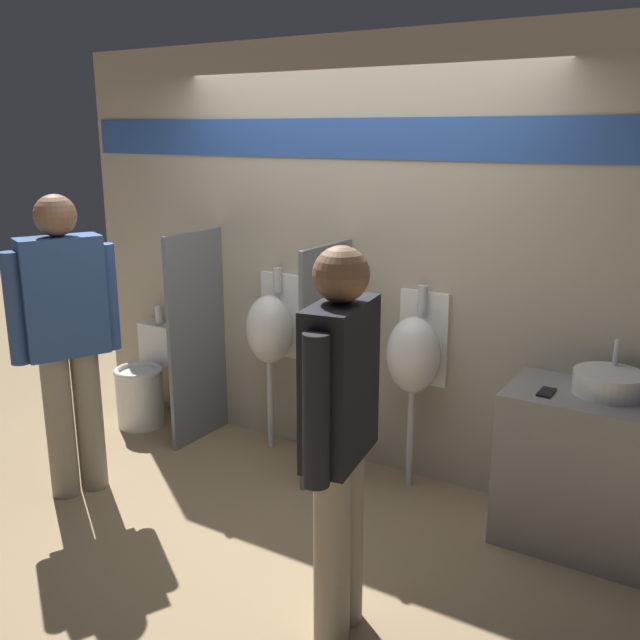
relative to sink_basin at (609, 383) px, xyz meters
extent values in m
plane|color=#997F5B|center=(-1.61, -0.36, -0.90)|extent=(16.00, 16.00, 0.00)
cube|color=#B2A893|center=(-1.61, 0.24, 0.45)|extent=(4.47, 0.06, 2.70)
cube|color=#2D56AD|center=(-1.61, 0.21, 1.19)|extent=(4.38, 0.01, 0.24)
cube|color=gray|center=(0.05, -0.05, -0.48)|extent=(1.06, 0.53, 0.84)
cylinder|color=white|center=(0.00, 0.00, 0.00)|extent=(0.36, 0.36, 0.12)
cylinder|color=silver|center=(0.00, 0.12, 0.13)|extent=(0.03, 0.03, 0.14)
cube|color=black|center=(-0.27, -0.16, -0.05)|extent=(0.07, 0.14, 0.01)
cube|color=slate|center=(-2.69, -0.07, -0.16)|extent=(0.03, 0.56, 1.48)
cube|color=slate|center=(-1.63, -0.07, -0.16)|extent=(0.03, 0.56, 1.48)
cylinder|color=silver|center=(-2.16, 0.05, -0.59)|extent=(0.04, 0.04, 0.64)
ellipsoid|color=white|center=(-2.16, 0.05, -0.05)|extent=(0.33, 0.29, 0.47)
cube|color=white|center=(-2.16, 0.20, 0.02)|extent=(0.31, 0.02, 0.58)
cylinder|color=silver|center=(-2.16, 0.16, 0.27)|extent=(0.06, 0.06, 0.16)
cylinder|color=silver|center=(-1.11, 0.05, -0.59)|extent=(0.04, 0.04, 0.64)
ellipsoid|color=white|center=(-1.11, 0.05, -0.05)|extent=(0.33, 0.29, 0.47)
cube|color=white|center=(-1.11, 0.20, 0.02)|extent=(0.31, 0.02, 0.58)
cylinder|color=silver|center=(-1.11, 0.16, 0.27)|extent=(0.06, 0.06, 0.16)
cylinder|color=white|center=(-3.22, -0.14, -0.70)|extent=(0.35, 0.35, 0.41)
torus|color=white|center=(-3.22, -0.14, -0.48)|extent=(0.36, 0.36, 0.04)
cube|color=white|center=(-3.22, 0.12, -0.33)|extent=(0.35, 0.16, 0.31)
cylinder|color=silver|center=(-3.22, 0.10, -0.10)|extent=(0.06, 0.06, 0.14)
cylinder|color=gray|center=(-2.83, -1.15, -0.47)|extent=(0.16, 0.16, 0.87)
cylinder|color=gray|center=(-2.76, -0.99, -0.47)|extent=(0.16, 0.16, 0.87)
cube|color=#2D4C84|center=(-2.80, -1.07, 0.32)|extent=(0.37, 0.50, 0.69)
cylinder|color=#2D4C84|center=(-2.90, -1.30, 0.28)|extent=(0.11, 0.11, 0.64)
cylinder|color=#2D4C84|center=(-2.69, -0.83, 0.28)|extent=(0.11, 0.11, 0.64)
sphere|color=brown|center=(-2.80, -1.07, 0.78)|extent=(0.24, 0.24, 0.24)
cylinder|color=gray|center=(-0.79, -1.40, -0.49)|extent=(0.16, 0.16, 0.83)
cylinder|color=gray|center=(-0.82, -1.24, -0.49)|extent=(0.16, 0.16, 0.83)
cube|color=black|center=(-0.81, -1.32, 0.26)|extent=(0.26, 0.46, 0.66)
cylinder|color=black|center=(-0.77, -1.57, 0.22)|extent=(0.10, 0.10, 0.61)
cylinder|color=black|center=(-0.85, -1.08, 0.22)|extent=(0.10, 0.10, 0.61)
sphere|color=brown|center=(-0.81, -1.32, 0.70)|extent=(0.22, 0.22, 0.22)
camera|label=1|loc=(0.55, -3.66, 1.23)|focal=40.00mm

